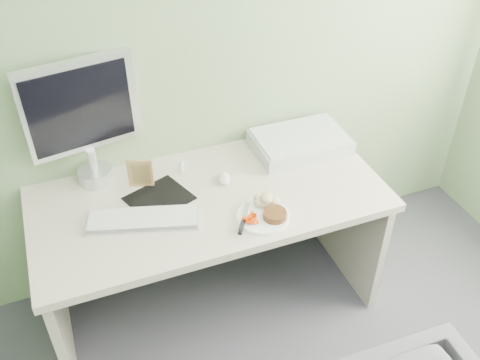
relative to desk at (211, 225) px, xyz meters
name	(u,v)px	position (x,y,z in m)	size (l,w,h in m)	color
wall_back	(177,35)	(0.00, 0.38, 0.80)	(3.50, 3.50, 0.00)	gray
desk	(211,225)	(0.00, 0.00, 0.00)	(1.60, 0.75, 0.73)	beige
plate	(263,217)	(0.17, -0.22, 0.19)	(0.23, 0.23, 0.01)	white
steak	(275,215)	(0.21, -0.25, 0.21)	(0.10, 0.10, 0.03)	black
potato_pile	(264,201)	(0.20, -0.16, 0.22)	(0.10, 0.07, 0.06)	#A3884F
carrot_heap	(250,218)	(0.11, -0.24, 0.21)	(0.06, 0.05, 0.04)	#DE3904
steak_knife	(243,222)	(0.07, -0.25, 0.21)	(0.12, 0.18, 0.01)	silver
mousepad	(159,198)	(-0.22, 0.06, 0.18)	(0.26, 0.23, 0.00)	black
keyboard	(143,219)	(-0.32, -0.06, 0.20)	(0.46, 0.14, 0.02)	white
computer_mouse	(224,178)	(0.10, 0.08, 0.20)	(0.05, 0.10, 0.03)	white
photo_frame	(140,173)	(-0.27, 0.18, 0.25)	(0.11, 0.01, 0.14)	olive
eyedrop_bottle	(182,166)	(-0.06, 0.22, 0.21)	(0.02, 0.02, 0.07)	white
scanner	(300,142)	(0.55, 0.19, 0.22)	(0.47, 0.31, 0.07)	#A6A8AC
monitor	(83,117)	(-0.46, 0.32, 0.52)	(0.50, 0.17, 0.60)	silver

